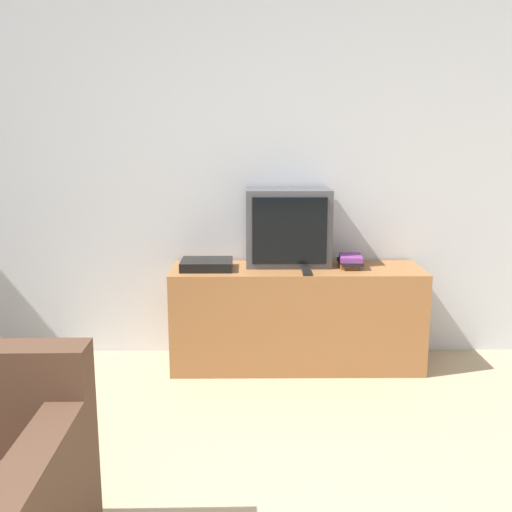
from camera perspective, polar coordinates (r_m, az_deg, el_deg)
wall_back at (r=4.22m, az=-4.03°, el=7.94°), size 9.00×0.06×2.60m
tv_stand at (r=4.10m, az=3.87°, el=-5.80°), size 1.68×0.49×0.68m
television at (r=4.06m, az=3.09°, el=2.73°), size 0.57×0.30×0.52m
book_stack at (r=4.05m, az=8.94°, el=-0.45°), size 0.16×0.23×0.08m
remote_on_stand at (r=3.87m, az=4.79°, el=-1.46°), size 0.05×0.18×0.02m
set_top_box at (r=3.98m, az=-4.72°, el=-0.80°), size 0.34×0.27×0.06m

